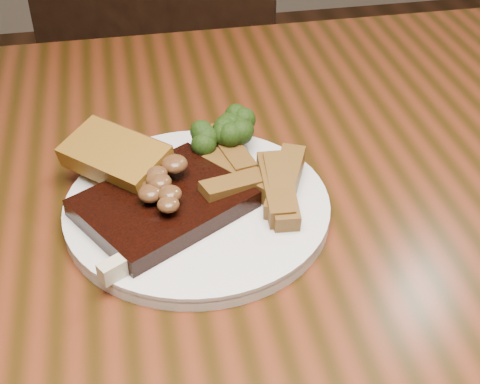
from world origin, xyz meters
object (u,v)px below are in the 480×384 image
object	(u,v)px
plate	(197,209)
steak	(163,205)
dining_table	(228,271)
potato_wedges	(266,180)
chair_far	(175,87)
garlic_bread	(118,172)

from	to	relation	value
plate	steak	world-z (taller)	steak
dining_table	plate	distance (m)	0.10
plate	steak	distance (m)	0.04
steak	potato_wedges	bearing A→B (deg)	-19.52
dining_table	chair_far	distance (m)	0.72
dining_table	chair_far	world-z (taller)	chair_far
chair_far	steak	size ratio (longest dim) A/B	5.93
dining_table	garlic_bread	distance (m)	0.17
potato_wedges	dining_table	bearing A→B (deg)	-168.42
dining_table	chair_far	xyz separation A→B (m)	(0.01, 0.71, -0.14)
chair_far	garlic_bread	world-z (taller)	chair_far
dining_table	potato_wedges	distance (m)	0.13
garlic_bread	potato_wedges	size ratio (longest dim) A/B	0.89
chair_far	plate	world-z (taller)	chair_far
steak	garlic_bread	xyz separation A→B (m)	(-0.04, 0.07, 0.00)
dining_table	chair_far	size ratio (longest dim) A/B	1.72
dining_table	steak	distance (m)	0.13
plate	garlic_bread	world-z (taller)	garlic_bread
garlic_bread	plate	bearing A→B (deg)	8.67
chair_far	potato_wedges	bearing A→B (deg)	112.92
dining_table	potato_wedges	xyz separation A→B (m)	(0.04, 0.01, 0.12)
chair_far	plate	size ratio (longest dim) A/B	3.40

